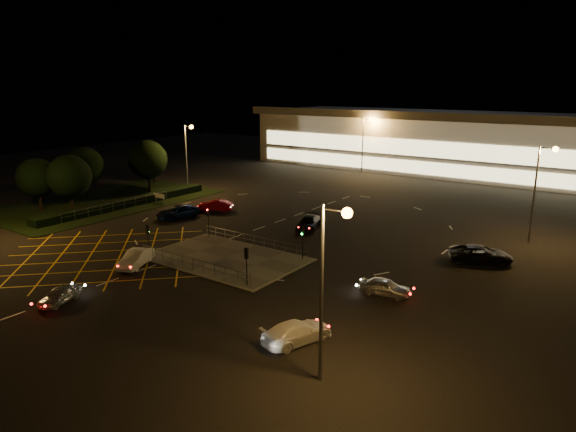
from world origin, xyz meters
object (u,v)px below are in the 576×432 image
Objects in this scene: car_right_silver at (385,287)px; car_circ_red at (215,205)px; signal_ne at (303,235)px; car_approach_white at (297,332)px; signal_nw at (208,216)px; car_queue_white at (136,258)px; car_far_dkgrey at (309,223)px; signal_sw at (148,234)px; signal_se at (247,259)px; car_east_grey at (481,254)px; car_near_silver at (59,295)px; car_left_blue at (177,212)px.

car_right_silver is 32.02m from car_circ_red.
signal_ne is 15.80m from car_approach_white.
signal_nw is at bearing -14.03° from car_approach_white.
car_queue_white reaches higher than car_far_dkgrey.
signal_ne is 0.71× the size of car_queue_white.
car_circ_red is at bearing 57.89° from car_right_silver.
signal_sw is at bearing -4.01° from car_circ_red.
signal_se is 21.80m from car_east_grey.
car_near_silver is at bearing -101.94° from car_queue_white.
car_far_dkgrey is at bearing 120.19° from signal_ne.
car_approach_white is at bearing -33.04° from car_queue_white.
signal_ne is 16.40m from car_east_grey.
car_circ_red is at bearing 84.70° from car_left_blue.
signal_se is 0.56× the size of car_east_grey.
car_near_silver is (2.63, -10.60, -1.75)m from signal_sw.
signal_nw is at bearing 72.38° from car_right_silver.
car_approach_white is (8.51, -5.22, -1.67)m from signal_se.
signal_sw is at bearing -90.00° from signal_nw.
signal_nw is at bearing 70.29° from car_queue_white.
signal_nw is 27.22m from car_east_grey.
signal_se is 10.12m from car_approach_white.
car_circ_red is 36.09m from car_approach_white.
signal_se is 24.25m from car_left_blue.
signal_se reaches higher than car_queue_white.
car_near_silver is 18.68m from car_approach_white.
signal_nw reaches higher than car_east_grey.
car_approach_white is (8.51, -13.20, -1.67)m from signal_ne.
car_queue_white is at bearing 9.87° from car_approach_white.
signal_ne is 21.50m from car_left_blue.
signal_sw is 1.00× the size of signal_se.
signal_ne reaches higher than car_near_silver.
signal_se is at bearing -20.93° from car_left_blue.
signal_sw reaches higher than car_far_dkgrey.
car_circ_red reaches higher than car_right_silver.
car_east_grey is (25.67, 8.92, -1.59)m from signal_nw.
car_near_silver is at bearing 48.52° from signal_se.
car_approach_white is at bearing 143.61° from car_east_grey.
car_left_blue reaches higher than car_approach_white.
signal_se is at bearing -33.65° from signal_nw.
signal_sw reaches higher than car_left_blue.
signal_sw is at bearing 85.80° from car_near_silver.
car_far_dkgrey is at bearing -72.82° from signal_se.
signal_nw is 1.00× the size of signal_ne.
car_queue_white is 31.33m from car_east_grey.
signal_nw is at bearing -33.65° from signal_se.
signal_se is 0.71× the size of car_queue_white.
car_circ_red is at bearing 130.24° from signal_nw.
car_left_blue is 0.94× the size of car_east_grey.
signal_nw reaches higher than car_far_dkgrey.
signal_nw reaches higher than car_right_silver.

